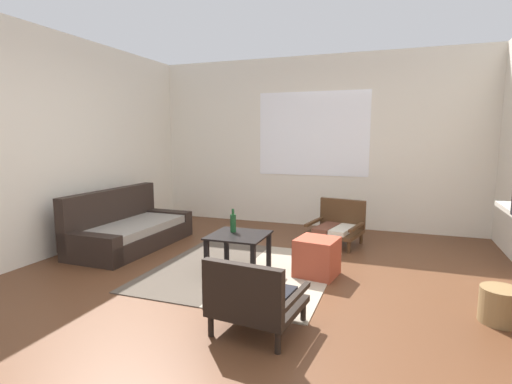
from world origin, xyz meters
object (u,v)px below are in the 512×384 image
(glass_bottle, at_px, (233,223))
(coffee_table, at_px, (239,242))
(armchair_by_window, at_px, (337,225))
(wicker_basket, at_px, (500,305))
(armchair_striped_foreground, at_px, (254,299))
(ottoman_orange, at_px, (317,257))
(couch, at_px, (129,230))

(glass_bottle, bearing_deg, coffee_table, -39.42)
(armchair_by_window, height_order, glass_bottle, glass_bottle)
(coffee_table, bearing_deg, wicker_basket, -7.39)
(armchair_striped_foreground, bearing_deg, ottoman_orange, 81.62)
(armchair_striped_foreground, height_order, wicker_basket, armchair_striped_foreground)
(coffee_table, distance_m, armchair_by_window, 1.76)
(couch, distance_m, armchair_striped_foreground, 2.86)
(ottoman_orange, distance_m, glass_bottle, 0.95)
(couch, bearing_deg, wicker_basket, -11.08)
(wicker_basket, bearing_deg, armchair_striped_foreground, -155.09)
(wicker_basket, bearing_deg, armchair_by_window, 129.32)
(coffee_table, xyz_separation_m, armchair_by_window, (0.80, 1.57, -0.09))
(armchair_by_window, distance_m, armchair_striped_foreground, 2.69)
(coffee_table, relative_size, glass_bottle, 2.34)
(wicker_basket, bearing_deg, ottoman_orange, 160.57)
(armchair_striped_foreground, bearing_deg, glass_bottle, 119.47)
(coffee_table, height_order, wicker_basket, coffee_table)
(wicker_basket, bearing_deg, couch, 168.92)
(armchair_by_window, height_order, wicker_basket, armchair_by_window)
(armchair_striped_foreground, relative_size, glass_bottle, 2.71)
(armchair_by_window, distance_m, wicker_basket, 2.42)
(coffee_table, relative_size, wicker_basket, 1.91)
(glass_bottle, bearing_deg, couch, 165.90)
(armchair_striped_foreground, height_order, glass_bottle, glass_bottle)
(coffee_table, xyz_separation_m, wicker_basket, (2.33, -0.30, -0.21))
(glass_bottle, bearing_deg, armchair_striped_foreground, -60.53)
(coffee_table, height_order, armchair_striped_foreground, armchair_striped_foreground)
(glass_bottle, height_order, wicker_basket, glass_bottle)
(couch, relative_size, armchair_by_window, 2.31)
(coffee_table, relative_size, ottoman_orange, 1.45)
(coffee_table, distance_m, wicker_basket, 2.36)
(coffee_table, height_order, ottoman_orange, coffee_table)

